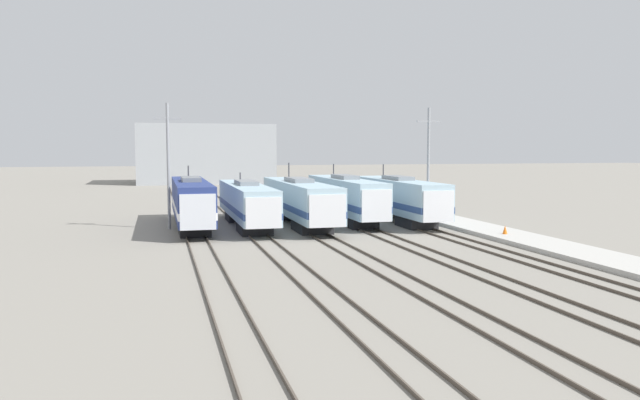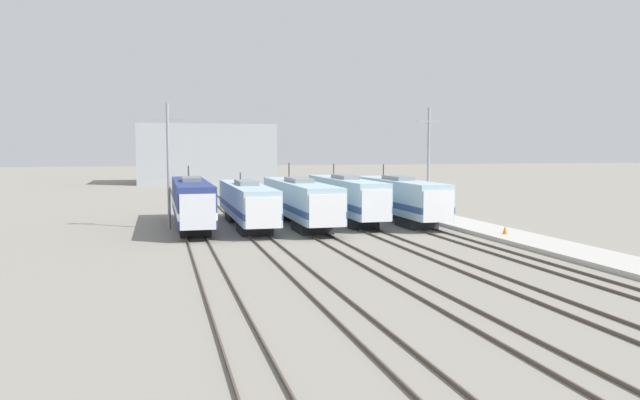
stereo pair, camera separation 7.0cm
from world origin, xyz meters
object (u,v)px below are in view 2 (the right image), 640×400
(locomotive_center_left, at_px, (247,203))
(locomotive_far_right, at_px, (400,199))
(locomotive_far_left, at_px, (192,202))
(locomotive_center_right, at_px, (347,198))
(locomotive_center, at_px, (300,201))
(traffic_cone, at_px, (505,230))
(catenary_tower_left, at_px, (168,162))
(catenary_tower_right, at_px, (428,161))

(locomotive_center_left, height_order, locomotive_far_right, locomotive_far_right)
(locomotive_far_left, height_order, locomotive_center_right, locomotive_center_right)
(locomotive_center, relative_size, traffic_cone, 30.29)
(locomotive_center, distance_m, locomotive_far_right, 9.36)
(locomotive_center_right, xyz_separation_m, locomotive_far_right, (4.68, -1.35, -0.04))
(locomotive_center_left, distance_m, catenary_tower_left, 7.44)
(locomotive_center, bearing_deg, traffic_cone, -40.52)
(catenary_tower_right, relative_size, traffic_cone, 16.46)
(locomotive_far_left, relative_size, locomotive_center_right, 1.05)
(locomotive_far_right, relative_size, catenary_tower_right, 1.66)
(locomotive_center_right, xyz_separation_m, traffic_cone, (8.64, -12.78, -1.60))
(locomotive_center_right, height_order, traffic_cone, locomotive_center_right)
(locomotive_center, bearing_deg, locomotive_far_left, 177.40)
(catenary_tower_right, bearing_deg, locomotive_far_left, -179.78)
(locomotive_far_left, xyz_separation_m, locomotive_center_right, (14.03, 0.97, -0.01))
(locomotive_center_right, xyz_separation_m, catenary_tower_left, (-15.88, -0.89, 3.38))
(traffic_cone, bearing_deg, catenary_tower_right, 94.61)
(locomotive_far_left, relative_size, catenary_tower_left, 1.74)
(locomotive_far_right, bearing_deg, catenary_tower_right, 8.81)
(catenary_tower_right, height_order, traffic_cone, catenary_tower_right)
(locomotive_far_left, bearing_deg, locomotive_center, -2.60)
(locomotive_center, distance_m, traffic_cone, 17.59)
(locomotive_far_left, height_order, traffic_cone, locomotive_far_left)
(locomotive_far_left, bearing_deg, locomotive_center_right, 3.95)
(locomotive_center, xyz_separation_m, catenary_tower_right, (12.36, 0.51, 3.46))
(locomotive_center_left, distance_m, locomotive_center_right, 9.47)
(locomotive_center_left, bearing_deg, locomotive_center_right, 8.95)
(locomotive_center, xyz_separation_m, traffic_cone, (13.32, -11.39, -1.53))
(locomotive_center_left, height_order, traffic_cone, locomotive_center_left)
(locomotive_center, height_order, traffic_cone, locomotive_center)
(locomotive_center, relative_size, locomotive_center_right, 1.11)
(locomotive_center_left, xyz_separation_m, catenary_tower_left, (-6.52, 0.59, 3.54))
(locomotive_center, distance_m, locomotive_center_right, 4.88)
(locomotive_center, relative_size, catenary_tower_right, 1.84)
(locomotive_far_left, xyz_separation_m, catenary_tower_left, (-1.85, 0.08, 3.38))
(traffic_cone, bearing_deg, locomotive_center, 139.48)
(locomotive_center, relative_size, locomotive_far_right, 1.11)
(locomotive_center, distance_m, catenary_tower_right, 12.85)
(locomotive_far_left, distance_m, catenary_tower_left, 3.85)
(locomotive_far_left, height_order, locomotive_center, locomotive_center)
(catenary_tower_left, bearing_deg, locomotive_far_left, -2.59)
(catenary_tower_right, bearing_deg, locomotive_center, -177.64)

